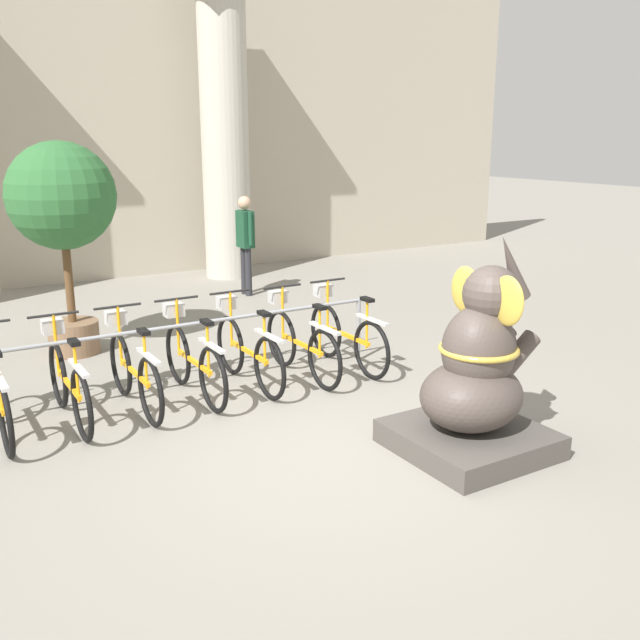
% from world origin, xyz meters
% --- Properties ---
extents(ground_plane, '(60.00, 60.00, 0.00)m').
position_xyz_m(ground_plane, '(0.00, 0.00, 0.00)').
color(ground_plane, gray).
extents(building_facade, '(20.00, 0.20, 6.00)m').
position_xyz_m(building_facade, '(0.00, 8.60, 3.00)').
color(building_facade, '#B2A893').
rests_on(building_facade, ground_plane).
extents(column_right, '(1.09, 1.09, 5.16)m').
position_xyz_m(column_right, '(2.42, 7.60, 2.62)').
color(column_right, '#BCB7A8').
rests_on(column_right, ground_plane).
extents(bike_rack, '(4.38, 0.05, 0.77)m').
position_xyz_m(bike_rack, '(-0.58, 1.95, 0.62)').
color(bike_rack, gray).
rests_on(bike_rack, ground_plane).
extents(bicycle_1, '(0.48, 1.63, 0.97)m').
position_xyz_m(bicycle_1, '(-1.84, 1.82, 0.40)').
color(bicycle_1, black).
rests_on(bicycle_1, ground_plane).
extents(bicycle_2, '(0.48, 1.63, 0.97)m').
position_xyz_m(bicycle_2, '(-1.21, 1.83, 0.40)').
color(bicycle_2, black).
rests_on(bicycle_2, ground_plane).
extents(bicycle_3, '(0.48, 1.63, 0.97)m').
position_xyz_m(bicycle_3, '(-0.58, 1.85, 0.40)').
color(bicycle_3, black).
rests_on(bicycle_3, ground_plane).
extents(bicycle_4, '(0.48, 1.63, 0.97)m').
position_xyz_m(bicycle_4, '(0.05, 1.87, 0.40)').
color(bicycle_4, black).
rests_on(bicycle_4, ground_plane).
extents(bicycle_5, '(0.48, 1.63, 0.97)m').
position_xyz_m(bicycle_5, '(0.68, 1.81, 0.40)').
color(bicycle_5, black).
rests_on(bicycle_5, ground_plane).
extents(bicycle_6, '(0.48, 1.63, 0.97)m').
position_xyz_m(bicycle_6, '(1.31, 1.84, 0.40)').
color(bicycle_6, black).
rests_on(bicycle_6, ground_plane).
extents(elephant_statue, '(1.19, 1.19, 1.88)m').
position_xyz_m(elephant_statue, '(1.01, -0.63, 0.63)').
color(elephant_statue, '#4C4742').
rests_on(elephant_statue, ground_plane).
extents(person_pedestrian, '(0.22, 0.47, 1.66)m').
position_xyz_m(person_pedestrian, '(1.99, 5.93, 0.99)').
color(person_pedestrian, '#28282D').
rests_on(person_pedestrian, ground_plane).
extents(potted_tree, '(1.28, 1.28, 2.59)m').
position_xyz_m(potted_tree, '(-1.29, 4.05, 1.83)').
color(potted_tree, brown).
rests_on(potted_tree, ground_plane).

